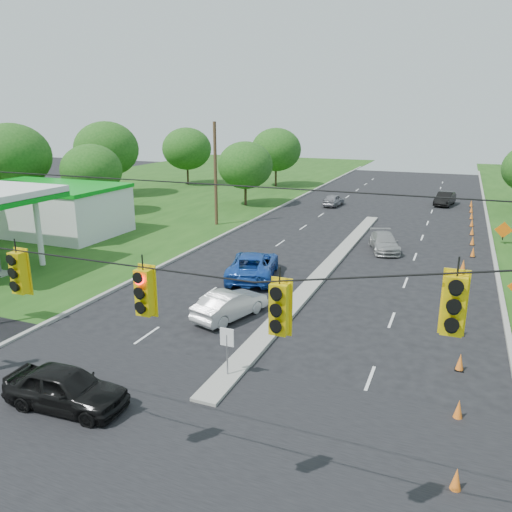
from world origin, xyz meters
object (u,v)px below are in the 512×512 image
at_px(white_sedan, 230,304).
at_px(blue_pickup, 253,265).
at_px(gas_station, 35,206).
at_px(black_sedan, 66,388).

bearing_deg(white_sedan, blue_pickup, -60.45).
relative_size(white_sedan, blue_pickup, 0.72).
distance_m(white_sedan, blue_pickup, 6.27).
height_order(gas_station, black_sedan, gas_station).
relative_size(gas_station, white_sedan, 4.70).
relative_size(gas_station, blue_pickup, 3.39).
bearing_deg(gas_station, white_sedan, -22.73).
height_order(black_sedan, blue_pickup, blue_pickup).
relative_size(black_sedan, blue_pickup, 0.74).
height_order(gas_station, white_sedan, gas_station).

